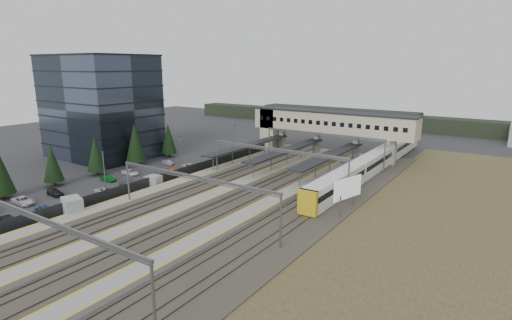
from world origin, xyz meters
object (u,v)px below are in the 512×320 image
Objects in this scene: relay_cabin_far at (155,181)px; train at (375,162)px; billboard at (348,189)px; relay_cabin_near at (73,207)px; footbridge at (320,124)px; office_building at (101,106)px.

relay_cabin_far is 0.04× the size of train.
train is 26.57m from billboard.
relay_cabin_near is 59.50m from footbridge.
train is at bearing 99.04° from billboard.
footbridge is at bearing 71.21° from relay_cabin_far.
train is (16.30, -7.65, -5.76)m from footbridge.
footbridge reaches higher than billboard.
relay_cabin_near is 1.54× the size of relay_cabin_far.
footbridge is at bearing 121.16° from billboard.
office_building is at bearing -145.53° from footbridge.
footbridge reaches higher than relay_cabin_far.
footbridge is at bearing 154.85° from train.
office_building reaches higher than relay_cabin_near.
office_building is 9.77× the size of relay_cabin_far.
relay_cabin_near is at bearing -87.26° from relay_cabin_far.
relay_cabin_far is at bearing -132.24° from train.
train is at bearing 20.43° from office_building.
footbridge is (43.70, 30.00, -4.26)m from office_building.
train is at bearing -25.15° from footbridge.
train is (60.00, 22.35, -10.02)m from office_building.
train is at bearing 47.76° from relay_cabin_far.
footbridge is 0.64× the size of train.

